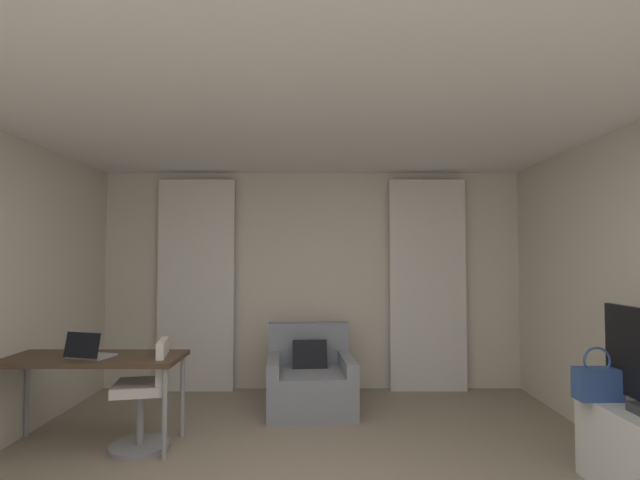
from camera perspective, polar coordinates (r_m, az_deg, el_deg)
The scene contains 9 objects.
wall_window at distance 5.64m, azimuth -0.72°, elevation -4.90°, with size 5.12×0.06×2.60m.
ceiling at distance 2.82m, azimuth -1.83°, elevation 20.04°, with size 5.12×6.12×0.06m, color white.
curtain_left_panel at distance 5.71m, azimuth -14.75°, elevation -5.30°, with size 0.90×0.06×2.50m.
curtain_right_panel at distance 5.66m, azimuth 13.38°, elevation -5.34°, with size 0.90×0.06×2.50m.
armchair at distance 5.01m, azimuth -0.94°, elevation -17.10°, with size 0.94×0.92×0.85m.
desk at distance 4.41m, azimuth -25.98°, elevation -13.54°, with size 1.47×0.57×0.75m.
desk_chair at distance 4.28m, azimuth -20.42°, elevation -17.96°, with size 0.48×0.48×0.88m.
laptop at distance 4.32m, azimuth -26.34°, elevation -12.28°, with size 0.37×0.32×0.22m.
handbag_primary at distance 3.90m, azimuth 31.26°, elevation -14.81°, with size 0.30×0.14×0.37m.
Camera 1 is at (0.10, -2.60, 1.56)m, focal length 25.98 mm.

